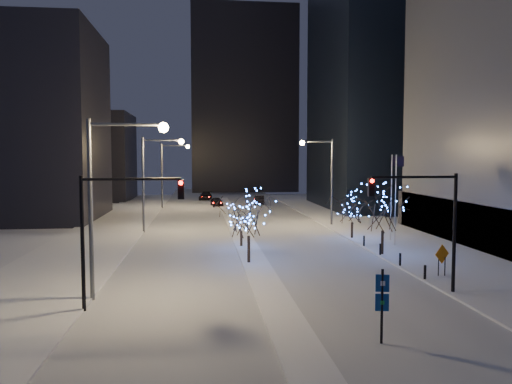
{
  "coord_description": "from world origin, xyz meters",
  "views": [
    {
      "loc": [
        -3.95,
        -25.98,
        7.92
      ],
      "look_at": [
        0.61,
        15.53,
        5.0
      ],
      "focal_mm": 35.0,
      "sensor_mm": 36.0,
      "label": 1
    }
  ],
  "objects": [
    {
      "name": "construction_sign",
      "position": [
        11.68,
        4.73,
        1.4
      ],
      "size": [
        1.18,
        0.52,
        2.08
      ],
      "rotation": [
        0.0,
        0.0,
        0.39
      ],
      "color": "black",
      "rests_on": "east_sidewalk"
    },
    {
      "name": "street_lamp_w_mid",
      "position": [
        -8.94,
        27.0,
        6.5
      ],
      "size": [
        4.4,
        0.56,
        10.0
      ],
      "color": "#595E66",
      "rests_on": "ground"
    },
    {
      "name": "holiday_tree_plaza_near",
      "position": [
        10.5,
        12.36,
        3.75
      ],
      "size": [
        4.9,
        4.9,
        5.66
      ],
      "color": "black",
      "rests_on": "east_sidewalk"
    },
    {
      "name": "holiday_tree_median_near",
      "position": [
        -0.5,
        10.32,
        3.73
      ],
      "size": [
        4.95,
        4.95,
        5.51
      ],
      "color": "black",
      "rests_on": "median"
    },
    {
      "name": "holiday_tree_median_far",
      "position": [
        -0.5,
        17.21,
        2.6
      ],
      "size": [
        3.81,
        3.81,
        3.79
      ],
      "color": "black",
      "rests_on": "median"
    },
    {
      "name": "filler_west_near",
      "position": [
        -28.0,
        40.0,
        12.0
      ],
      "size": [
        22.0,
        18.0,
        24.0
      ],
      "primitive_type": "cube",
      "color": "black",
      "rests_on": "ground"
    },
    {
      "name": "street_lamp_w_near",
      "position": [
        -8.94,
        2.0,
        6.5
      ],
      "size": [
        4.4,
        0.56,
        10.0
      ],
      "color": "#595E66",
      "rests_on": "ground"
    },
    {
      "name": "traffic_signal_east",
      "position": [
        8.94,
        1.0,
        4.76
      ],
      "size": [
        5.26,
        0.43,
        7.0
      ],
      "color": "black",
      "rests_on": "ground"
    },
    {
      "name": "car_mid",
      "position": [
        5.73,
        56.82,
        0.75
      ],
      "size": [
        2.2,
        4.75,
        1.51
      ],
      "primitive_type": "imported",
      "rotation": [
        0.0,
        0.0,
        3.01
      ],
      "color": "black",
      "rests_on": "ground"
    },
    {
      "name": "traffic_signal_west",
      "position": [
        -8.44,
        -0.0,
        4.76
      ],
      "size": [
        5.26,
        0.43,
        7.0
      ],
      "color": "black",
      "rests_on": "ground"
    },
    {
      "name": "bollards",
      "position": [
        10.2,
        10.0,
        0.6
      ],
      "size": [
        0.16,
        12.16,
        0.9
      ],
      "color": "black",
      "rests_on": "east_sidewalk"
    },
    {
      "name": "horizon_block",
      "position": [
        6.0,
        92.0,
        21.0
      ],
      "size": [
        24.0,
        14.0,
        42.0
      ],
      "primitive_type": "cube",
      "color": "black",
      "rests_on": "ground"
    },
    {
      "name": "ground",
      "position": [
        0.0,
        0.0,
        0.0
      ],
      "size": [
        160.0,
        160.0,
        0.0
      ],
      "primitive_type": "plane",
      "color": "silver",
      "rests_on": "ground"
    },
    {
      "name": "holiday_tree_plaza_far",
      "position": [
        10.5,
        20.48,
        3.02
      ],
      "size": [
        4.87,
        4.87,
        4.54
      ],
      "color": "black",
      "rests_on": "east_sidewalk"
    },
    {
      "name": "street_lamp_east",
      "position": [
        10.08,
        30.0,
        6.45
      ],
      "size": [
        3.9,
        0.56,
        10.0
      ],
      "color": "#595E66",
      "rests_on": "ground"
    },
    {
      "name": "wayfinding_sign",
      "position": [
        3.61,
        -6.0,
        1.97
      ],
      "size": [
        0.57,
        0.19,
        3.22
      ],
      "rotation": [
        0.0,
        0.0,
        -0.21
      ],
      "color": "black",
      "rests_on": "ground"
    },
    {
      "name": "east_sidewalk",
      "position": [
        15.0,
        20.0,
        0.07
      ],
      "size": [
        10.0,
        90.0,
        0.15
      ],
      "primitive_type": "cube",
      "color": "silver",
      "rests_on": "ground"
    },
    {
      "name": "west_sidewalk",
      "position": [
        -14.0,
        20.0,
        0.07
      ],
      "size": [
        8.0,
        90.0,
        0.15
      ],
      "primitive_type": "cube",
      "color": "silver",
      "rests_on": "ground"
    },
    {
      "name": "street_lamp_w_far",
      "position": [
        -8.94,
        52.0,
        6.5
      ],
      "size": [
        4.4,
        0.56,
        10.0
      ],
      "color": "#595E66",
      "rests_on": "ground"
    },
    {
      "name": "car_near",
      "position": [
        -1.5,
        54.64,
        0.72
      ],
      "size": [
        2.17,
        4.4,
        1.44
      ],
      "primitive_type": "imported",
      "rotation": [
        0.0,
        0.0,
        0.11
      ],
      "color": "black",
      "rests_on": "ground"
    },
    {
      "name": "flagpoles",
      "position": [
        13.37,
        17.25,
        4.8
      ],
      "size": [
        1.35,
        2.6,
        8.0
      ],
      "color": "silver",
      "rests_on": "east_sidewalk"
    },
    {
      "name": "filler_west_far",
      "position": [
        -26.0,
        70.0,
        8.0
      ],
      "size": [
        18.0,
        16.0,
        16.0
      ],
      "primitive_type": "cube",
      "color": "black",
      "rests_on": "ground"
    },
    {
      "name": "car_far",
      "position": [
        -3.18,
        66.88,
        0.71
      ],
      "size": [
        2.71,
        5.15,
        1.42
      ],
      "primitive_type": "imported",
      "rotation": [
        0.0,
        0.0,
        -0.15
      ],
      "color": "black",
      "rests_on": "ground"
    },
    {
      "name": "median",
      "position": [
        0.0,
        30.0,
        0.07
      ],
      "size": [
        2.0,
        80.0,
        0.15
      ],
      "primitive_type": "cube",
      "color": "silver",
      "rests_on": "ground"
    },
    {
      "name": "road",
      "position": [
        0.0,
        35.0,
        0.01
      ],
      "size": [
        20.0,
        130.0,
        0.02
      ],
      "primitive_type": "cube",
      "color": "silver",
      "rests_on": "ground"
    }
  ]
}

